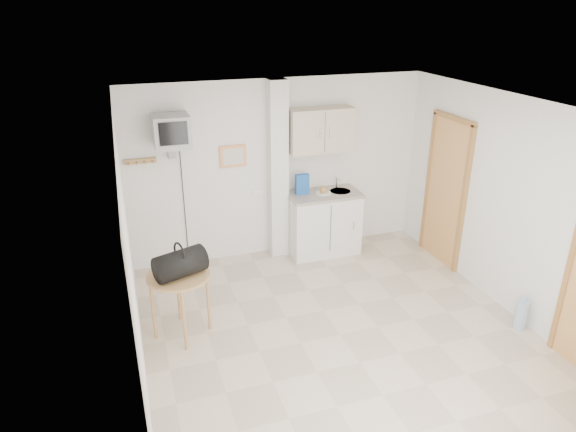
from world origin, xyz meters
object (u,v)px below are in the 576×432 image
object	(u,v)px
round_table	(179,282)
duffel_bag	(180,263)
crt_television	(172,132)
water_bottle	(521,314)

from	to	relation	value
round_table	duffel_bag	bearing A→B (deg)	-56.70
crt_television	water_bottle	world-z (taller)	crt_television
crt_television	round_table	distance (m)	1.94
round_table	water_bottle	size ratio (longest dim) A/B	1.84
round_table	duffel_bag	world-z (taller)	duffel_bag
duffel_bag	water_bottle	bearing A→B (deg)	-37.32
crt_television	round_table	world-z (taller)	crt_television
water_bottle	duffel_bag	bearing A→B (deg)	163.66
duffel_bag	water_bottle	world-z (taller)	duffel_bag
duffel_bag	crt_television	bearing A→B (deg)	62.43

